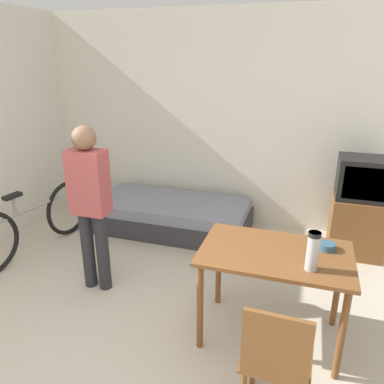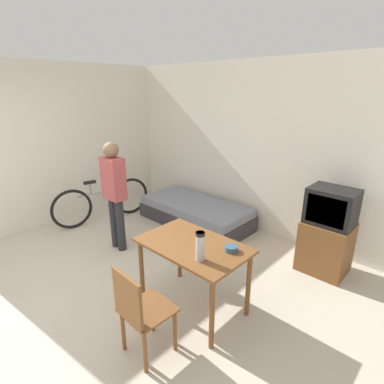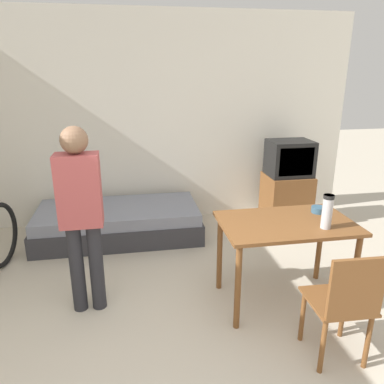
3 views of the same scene
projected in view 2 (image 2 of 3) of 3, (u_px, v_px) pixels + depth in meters
name	position (u px, v px, depth m)	size (l,w,h in m)	color
ground_plane	(54.00, 310.00, 3.24)	(20.00, 20.00, 0.00)	beige
wall_back	(235.00, 146.00, 5.05)	(5.54, 0.06, 2.70)	silver
wall_left	(77.00, 142.00, 5.40)	(0.06, 4.23, 2.70)	silver
daybed	(195.00, 213.00, 5.28)	(1.98, 0.93, 0.39)	#333338
tv	(327.00, 233.00, 3.79)	(0.57, 0.51, 1.13)	brown
dining_table	(193.00, 253.00, 3.08)	(1.12, 0.71, 0.77)	brown
wooden_chair	(139.00, 309.00, 2.53)	(0.42, 0.42, 0.88)	brown
bicycle	(103.00, 202.00, 5.34)	(0.35, 1.76, 0.77)	black
person_standing	(114.00, 189.00, 4.21)	(0.34, 0.21, 1.59)	#28282D
thermos_flask	(200.00, 245.00, 2.70)	(0.09, 0.09, 0.28)	#B7B7BC
mate_bowl	(231.00, 248.00, 2.90)	(0.13, 0.13, 0.05)	#335670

